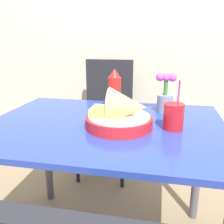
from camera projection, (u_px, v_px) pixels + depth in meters
wall_window at (137, 16)px, 2.18m from camera, size 7.00×0.06×2.60m
dining_table at (105, 142)px, 1.20m from camera, size 1.11×0.85×0.73m
chair_far_window at (107, 107)px, 2.09m from camera, size 0.40×0.40×0.95m
food_basket at (122, 114)px, 1.09m from camera, size 0.30×0.30×0.18m
ketchup_bottle at (114, 90)px, 1.36m from camera, size 0.07×0.07×0.23m
drink_cup at (173, 117)px, 1.08m from camera, size 0.09×0.09×0.23m
flower_vase at (165, 96)px, 1.32m from camera, size 0.11×0.08×0.21m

